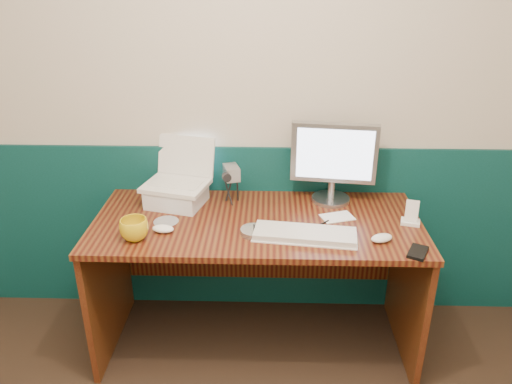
{
  "coord_description": "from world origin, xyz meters",
  "views": [
    {
      "loc": [
        0.16,
        -0.78,
        1.88
      ],
      "look_at": [
        0.1,
        1.23,
        0.97
      ],
      "focal_mm": 35.0,
      "sensor_mm": 36.0,
      "label": 1
    }
  ],
  "objects_px": {
    "keyboard": "(305,235)",
    "camcorder": "(232,183)",
    "desk": "(257,284)",
    "laptop": "(174,164)",
    "mug": "(134,229)",
    "monitor": "(333,162)"
  },
  "relations": [
    {
      "from": "laptop",
      "to": "camcorder",
      "type": "relative_size",
      "value": 1.42
    },
    {
      "from": "laptop",
      "to": "monitor",
      "type": "height_order",
      "value": "monitor"
    },
    {
      "from": "desk",
      "to": "camcorder",
      "type": "distance_m",
      "value": 0.54
    },
    {
      "from": "monitor",
      "to": "laptop",
      "type": "bearing_deg",
      "value": -167.86
    },
    {
      "from": "desk",
      "to": "monitor",
      "type": "relative_size",
      "value": 3.7
    },
    {
      "from": "laptop",
      "to": "camcorder",
      "type": "distance_m",
      "value": 0.31
    },
    {
      "from": "desk",
      "to": "camcorder",
      "type": "relative_size",
      "value": 7.23
    },
    {
      "from": "desk",
      "to": "mug",
      "type": "relative_size",
      "value": 12.34
    },
    {
      "from": "laptop",
      "to": "keyboard",
      "type": "bearing_deg",
      "value": -12.67
    },
    {
      "from": "monitor",
      "to": "keyboard",
      "type": "distance_m",
      "value": 0.48
    },
    {
      "from": "laptop",
      "to": "mug",
      "type": "xyz_separation_m",
      "value": [
        -0.13,
        -0.37,
        -0.17
      ]
    },
    {
      "from": "mug",
      "to": "camcorder",
      "type": "distance_m",
      "value": 0.58
    },
    {
      "from": "mug",
      "to": "camcorder",
      "type": "bearing_deg",
      "value": 44.58
    },
    {
      "from": "desk",
      "to": "mug",
      "type": "height_order",
      "value": "mug"
    },
    {
      "from": "monitor",
      "to": "keyboard",
      "type": "height_order",
      "value": "monitor"
    },
    {
      "from": "keyboard",
      "to": "camcorder",
      "type": "height_order",
      "value": "camcorder"
    },
    {
      "from": "keyboard",
      "to": "mug",
      "type": "xyz_separation_m",
      "value": [
        -0.77,
        -0.04,
        0.04
      ]
    },
    {
      "from": "laptop",
      "to": "keyboard",
      "type": "xyz_separation_m",
      "value": [
        0.65,
        -0.33,
        -0.21
      ]
    },
    {
      "from": "camcorder",
      "to": "monitor",
      "type": "bearing_deg",
      "value": -13.21
    },
    {
      "from": "laptop",
      "to": "camcorder",
      "type": "xyz_separation_m",
      "value": [
        0.28,
        0.03,
        -0.11
      ]
    },
    {
      "from": "desk",
      "to": "keyboard",
      "type": "relative_size",
      "value": 3.46
    },
    {
      "from": "laptop",
      "to": "desk",
      "type": "bearing_deg",
      "value": -7.46
    }
  ]
}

